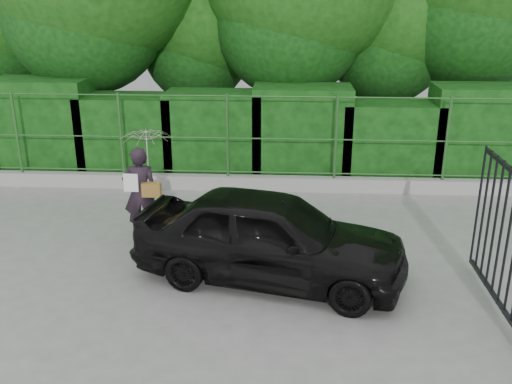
{
  "coord_description": "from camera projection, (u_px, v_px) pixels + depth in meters",
  "views": [
    {
      "loc": [
        1.69,
        -7.25,
        4.2
      ],
      "look_at": [
        1.2,
        1.3,
        1.1
      ],
      "focal_mm": 40.0,
      "sensor_mm": 36.0,
      "label": 1
    }
  ],
  "objects": [
    {
      "name": "ground",
      "position": [
        169.0,
        291.0,
        8.33
      ],
      "size": [
        80.0,
        80.0,
        0.0
      ],
      "primitive_type": "plane",
      "color": "gray"
    },
    {
      "name": "kerb",
      "position": [
        210.0,
        182.0,
        12.5
      ],
      "size": [
        14.0,
        0.25,
        0.3
      ],
      "primitive_type": "cube",
      "color": "#9E9E99",
      "rests_on": "ground"
    },
    {
      "name": "fence",
      "position": [
        219.0,
        136.0,
        12.13
      ],
      "size": [
        14.13,
        0.06,
        1.8
      ],
      "color": "#255322",
      "rests_on": "kerb"
    },
    {
      "name": "hedge",
      "position": [
        213.0,
        133.0,
        13.15
      ],
      "size": [
        14.2,
        1.2,
        2.22
      ],
      "color": "black",
      "rests_on": "ground"
    },
    {
      "name": "woman",
      "position": [
        145.0,
        168.0,
        9.74
      ],
      "size": [
        0.93,
        0.91,
        1.95
      ],
      "color": "black",
      "rests_on": "ground"
    },
    {
      "name": "car",
      "position": [
        270.0,
        237.0,
        8.48
      ],
      "size": [
        4.32,
        2.52,
        1.38
      ],
      "primitive_type": "imported",
      "rotation": [
        0.0,
        0.0,
        1.34
      ],
      "color": "black",
      "rests_on": "ground"
    }
  ]
}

